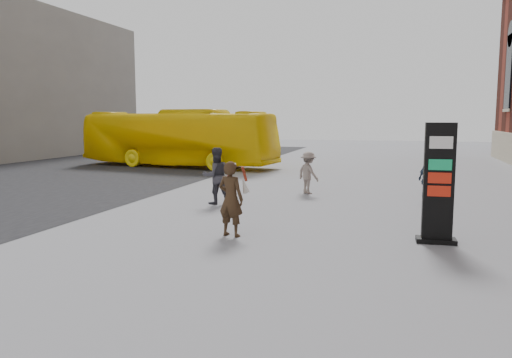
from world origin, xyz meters
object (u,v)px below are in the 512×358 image
(bus, at_px, (178,138))
(pedestrian_a, at_px, (216,176))
(info_pylon, at_px, (439,184))
(pedestrian_b, at_px, (308,173))
(pedestrian_c, at_px, (428,180))
(woman, at_px, (231,198))

(bus, bearing_deg, pedestrian_a, -141.57)
(info_pylon, xyz_separation_m, pedestrian_a, (-6.38, 3.31, -0.42))
(bus, relative_size, pedestrian_a, 6.33)
(pedestrian_b, bearing_deg, info_pylon, 162.18)
(info_pylon, height_order, pedestrian_c, info_pylon)
(pedestrian_a, bearing_deg, pedestrian_c, 154.70)
(pedestrian_a, distance_m, pedestrian_c, 6.67)
(woman, bearing_deg, info_pylon, -157.70)
(woman, bearing_deg, pedestrian_a, -50.64)
(info_pylon, xyz_separation_m, pedestrian_c, (0.05, 5.10, -0.55))
(bus, distance_m, pedestrian_b, 11.71)
(bus, bearing_deg, pedestrian_b, -123.86)
(woman, height_order, pedestrian_b, woman)
(pedestrian_a, xyz_separation_m, pedestrian_b, (2.43, 2.87, -0.14))
(bus, bearing_deg, info_pylon, -129.88)
(woman, distance_m, pedestrian_a, 4.39)
(pedestrian_a, xyz_separation_m, pedestrian_c, (6.42, 1.79, -0.13))
(woman, bearing_deg, pedestrian_b, -80.62)
(bus, xyz_separation_m, pedestrian_b, (8.70, -7.79, -0.82))
(pedestrian_b, height_order, pedestrian_c, pedestrian_c)
(woman, relative_size, pedestrian_c, 1.15)
(info_pylon, height_order, pedestrian_b, info_pylon)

